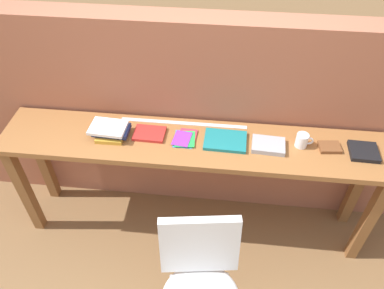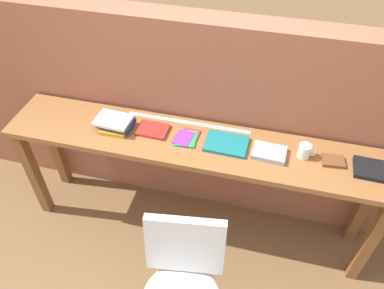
{
  "view_description": "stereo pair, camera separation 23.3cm",
  "coord_description": "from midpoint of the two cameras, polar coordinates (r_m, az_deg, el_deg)",
  "views": [
    {
      "loc": [
        0.18,
        -1.43,
        2.51
      ],
      "look_at": [
        0.0,
        0.25,
        0.9
      ],
      "focal_mm": 35.0,
      "sensor_mm": 36.0,
      "label": 1
    },
    {
      "loc": [
        0.41,
        -1.38,
        2.51
      ],
      "look_at": [
        0.0,
        0.25,
        0.9
      ],
      "focal_mm": 35.0,
      "sensor_mm": 36.0,
      "label": 2
    }
  ],
  "objects": [
    {
      "name": "ground_plane",
      "position": [
        2.89,
        1.14,
        -16.57
      ],
      "size": [
        40.0,
        40.0,
        0.0
      ],
      "primitive_type": "plane",
      "color": "brown"
    },
    {
      "name": "brick_wall_back",
      "position": [
        2.69,
        4.5,
        3.56
      ],
      "size": [
        6.0,
        0.2,
        1.56
      ],
      "primitive_type": "cube",
      "color": "#9E5B42",
      "rests_on": "ground"
    },
    {
      "name": "sideboard",
      "position": [
        2.47,
        2.97,
        -2.03
      ],
      "size": [
        2.5,
        0.44,
        0.88
      ],
      "color": "#996033",
      "rests_on": "ground"
    },
    {
      "name": "chair_white_moulded",
      "position": [
        2.21,
        1.79,
        -20.14
      ],
      "size": [
        0.5,
        0.51,
        0.89
      ],
      "color": "white",
      "rests_on": "ground"
    },
    {
      "name": "book_stack_leftmost",
      "position": [
        2.47,
        -9.05,
        3.07
      ],
      "size": [
        0.25,
        0.18,
        0.08
      ],
      "color": "gold",
      "rests_on": "sideboard"
    },
    {
      "name": "magazine_cycling",
      "position": [
        2.44,
        -3.32,
        2.13
      ],
      "size": [
        0.2,
        0.15,
        0.02
      ],
      "primitive_type": "cube",
      "rotation": [
        0.0,
        0.0,
        -0.03
      ],
      "color": "red",
      "rests_on": "sideboard"
    },
    {
      "name": "pamphlet_pile_colourful",
      "position": [
        2.39,
        1.92,
        0.9
      ],
      "size": [
        0.15,
        0.18,
        0.01
      ],
      "color": "#3399D8",
      "rests_on": "sideboard"
    },
    {
      "name": "book_open_centre",
      "position": [
        2.36,
        8.05,
        -0.02
      ],
      "size": [
        0.27,
        0.2,
        0.02
      ],
      "primitive_type": "cube",
      "rotation": [
        0.0,
        0.0,
        -0.03
      ],
      "color": "#19757A",
      "rests_on": "sideboard"
    },
    {
      "name": "book_grey_hardcover",
      "position": [
        2.35,
        14.47,
        -1.35
      ],
      "size": [
        0.21,
        0.16,
        0.03
      ],
      "primitive_type": "cube",
      "rotation": [
        0.0,
        0.0,
        -0.06
      ],
      "color": "#9E9EA3",
      "rests_on": "sideboard"
    },
    {
      "name": "mug",
      "position": [
        2.38,
        19.52,
        -1.08
      ],
      "size": [
        0.11,
        0.08,
        0.09
      ],
      "color": "white",
      "rests_on": "sideboard"
    },
    {
      "name": "leather_journal_brown",
      "position": [
        2.43,
        23.31,
        -2.45
      ],
      "size": [
        0.14,
        0.11,
        0.02
      ],
      "primitive_type": "cube",
      "rotation": [
        0.0,
        0.0,
        0.1
      ],
      "color": "brown",
      "rests_on": "sideboard"
    },
    {
      "name": "book_repair_rightmost",
      "position": [
        2.47,
        27.84,
        -3.46
      ],
      "size": [
        0.18,
        0.17,
        0.03
      ],
      "primitive_type": "cube",
      "rotation": [
        0.0,
        0.0,
        -0.03
      ],
      "color": "black",
      "rests_on": "sideboard"
    },
    {
      "name": "ruler_metal_back_edge",
      "position": [
        2.51,
        2.08,
        3.24
      ],
      "size": [
        0.85,
        0.03,
        0.0
      ],
      "primitive_type": "cube",
      "color": "silver",
      "rests_on": "sideboard"
    }
  ]
}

